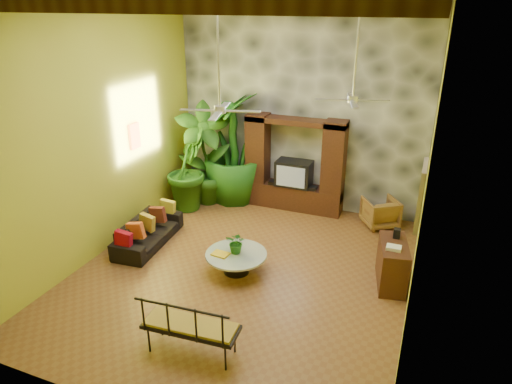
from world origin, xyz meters
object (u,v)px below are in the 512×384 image
at_px(entertainment_center, 294,171).
at_px(coffee_table, 236,260).
at_px(ceiling_fan_front, 220,97).
at_px(sofa, 148,232).
at_px(ceiling_fan_back, 354,87).
at_px(iron_bench, 188,325).
at_px(wicker_armchair, 380,212).
at_px(tall_plant_b, 187,168).
at_px(tall_plant_a, 204,155).
at_px(tall_plant_c, 233,148).
at_px(side_console, 392,264).

distance_m(entertainment_center, coffee_table, 3.28).
relative_size(ceiling_fan_front, sofa, 1.00).
distance_m(ceiling_fan_back, iron_bench, 4.78).
distance_m(wicker_armchair, tall_plant_b, 4.67).
bearing_deg(tall_plant_a, coffee_table, -52.75).
distance_m(entertainment_center, iron_bench, 5.50).
height_order(ceiling_fan_front, tall_plant_b, ceiling_fan_front).
bearing_deg(tall_plant_b, iron_bench, -60.52).
distance_m(ceiling_fan_front, tall_plant_a, 4.17).
height_order(ceiling_fan_front, ceiling_fan_back, same).
distance_m(entertainment_center, tall_plant_c, 1.64).
bearing_deg(tall_plant_c, ceiling_fan_back, -30.48).
bearing_deg(tall_plant_b, ceiling_fan_front, -49.58).
relative_size(entertainment_center, ceiling_fan_back, 1.29).
bearing_deg(iron_bench, coffee_table, 92.80).
relative_size(entertainment_center, coffee_table, 2.06).
bearing_deg(tall_plant_a, iron_bench, -65.07).
height_order(wicker_armchair, coffee_table, wicker_armchair).
height_order(coffee_table, side_console, side_console).
bearing_deg(coffee_table, tall_plant_b, 135.36).
height_order(ceiling_fan_front, tall_plant_a, ceiling_fan_front).
relative_size(ceiling_fan_front, side_console, 1.81).
height_order(entertainment_center, side_console, entertainment_center).
distance_m(ceiling_fan_front, tall_plant_c, 4.24).
bearing_deg(tall_plant_c, ceiling_fan_front, -68.32).
bearing_deg(ceiling_fan_back, sofa, -166.35).
bearing_deg(tall_plant_c, tall_plant_a, -141.08).
relative_size(wicker_armchair, coffee_table, 0.63).
relative_size(tall_plant_b, coffee_table, 1.77).
relative_size(tall_plant_a, side_console, 2.49).
xyz_separation_m(entertainment_center, tall_plant_a, (-2.15, -0.53, 0.31)).
xyz_separation_m(entertainment_center, iron_bench, (0.15, -5.48, -0.42)).
xyz_separation_m(coffee_table, iron_bench, (0.27, -2.28, 0.29)).
height_order(ceiling_fan_front, iron_bench, ceiling_fan_front).
xyz_separation_m(tall_plant_a, coffee_table, (2.03, -2.67, -1.02)).
bearing_deg(coffee_table, wicker_armchair, 52.98).
height_order(iron_bench, side_console, iron_bench).
height_order(ceiling_fan_back, coffee_table, ceiling_fan_back).
distance_m(ceiling_fan_front, sofa, 3.83).
bearing_deg(tall_plant_b, wicker_armchair, 8.91).
bearing_deg(wicker_armchair, entertainment_center, -38.44).
xyz_separation_m(entertainment_center, tall_plant_b, (-2.43, -0.92, 0.06)).
bearing_deg(entertainment_center, side_console, -43.46).
distance_m(tall_plant_b, side_console, 5.36).
bearing_deg(tall_plant_a, wicker_armchair, 4.34).
distance_m(coffee_table, iron_bench, 2.32).
bearing_deg(ceiling_fan_back, iron_bench, -112.26).
relative_size(ceiling_fan_front, ceiling_fan_back, 1.00).
height_order(tall_plant_b, coffee_table, tall_plant_b).
xyz_separation_m(tall_plant_c, coffee_table, (1.46, -3.13, -1.14)).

